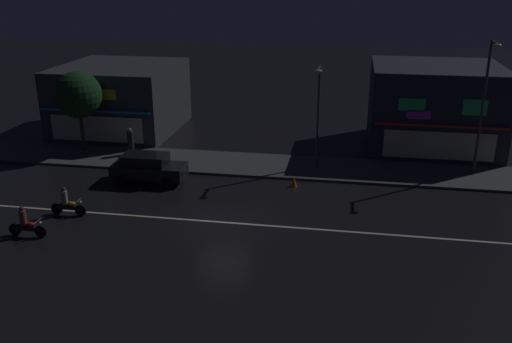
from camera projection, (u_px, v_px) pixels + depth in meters
The scene contains 13 objects.
ground_plane at pixel (224, 222), 27.49m from camera, with size 140.00×140.00×0.00m, color black.
lane_divider_stripe at pixel (224, 222), 27.49m from camera, with size 36.62×0.16×0.01m, color beige.
sidewalk_far at pixel (254, 165), 35.43m from camera, with size 38.55×4.31×0.14m, color #424447.
storefront_left_block at pixel (121, 98), 42.60m from camera, with size 8.48×9.20×5.05m.
storefront_center_block at pixel (433, 107), 38.25m from camera, with size 8.59×8.02×5.76m.
streetlamp_west at pixel (318, 108), 33.47m from camera, with size 0.44×1.64×6.40m.
streetlamp_mid at pixel (485, 98), 32.23m from camera, with size 0.44×1.64×7.98m.
pedestrian_on_sidewalk at pixel (131, 142), 36.97m from camera, with size 0.42×0.42×1.81m.
street_tree at pixel (78, 95), 36.76m from camera, with size 3.13×3.13×5.42m.
parked_car_near_kerb at pixel (148, 167), 32.56m from camera, with size 4.30×1.98×1.67m.
motorcycle_lead at pixel (67, 203), 28.16m from camera, with size 1.90×0.60×1.52m.
motorcycle_opposite_lane at pixel (26, 224), 25.88m from camera, with size 1.90×0.60×1.52m.
traffic_cone at pixel (294, 182), 32.00m from camera, with size 0.36×0.36×0.55m, color orange.
Camera 1 is at (5.82, -24.32, 11.82)m, focal length 38.86 mm.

